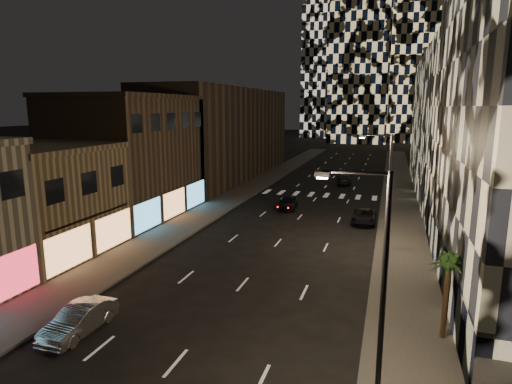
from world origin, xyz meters
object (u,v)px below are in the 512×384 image
Objects in this scene: streetlight_near at (377,281)px; car_dark_oncoming at (344,179)px; car_silver_parked at (79,320)px; palm_tree at (449,268)px; streetlight_far at (386,183)px; car_dark_rightlane at (364,217)px; car_dark_midlane at (288,202)px.

car_dark_oncoming is (-6.11, 49.27, -4.62)m from streetlight_near.
palm_tree is (17.30, 4.80, 2.96)m from car_silver_parked.
streetlight_far is 9.05m from car_dark_rightlane.
streetlight_near reaches higher than car_silver_parked.
streetlight_far is (0.00, 20.00, 0.00)m from streetlight_near.
streetlight_near is at bearing -6.33° from car_silver_parked.
car_dark_oncoming is 1.06× the size of car_dark_rightlane.
car_dark_rightlane is 21.65m from palm_tree.
car_silver_parked is at bearing -127.96° from streetlight_far.
streetlight_near is 1.78× the size of car_dark_oncoming.
palm_tree is (5.05, -20.84, 3.01)m from car_dark_rightlane.
palm_tree reaches higher than car_dark_midlane.
streetlight_near is 49.86m from car_dark_oncoming.
car_silver_parked is 0.96× the size of car_dark_midlane.
palm_tree reaches higher than car_dark_oncoming.
car_dark_oncoming is (-6.11, 29.27, -4.62)m from streetlight_far.
streetlight_far is at bearing 53.18° from car_silver_parked.
streetlight_far is 1.98× the size of car_dark_midlane.
car_silver_parked is (-14.15, -18.14, -4.63)m from streetlight_far.
car_silver_parked is 28.41m from car_dark_rightlane.
streetlight_far is 2.11× the size of palm_tree.
streetlight_far is 1.78× the size of car_dark_oncoming.
streetlight_near is 1.00× the size of streetlight_far.
car_dark_midlane is 0.95× the size of car_dark_rightlane.
palm_tree is at bearing -65.47° from car_dark_midlane.
car_silver_parked is at bearing -164.48° from palm_tree.
palm_tree is (9.26, -42.61, 2.94)m from car_dark_oncoming.
palm_tree is at bearing 16.66° from car_silver_parked.
streetlight_near reaches higher than car_dark_oncoming.
car_dark_midlane is (-10.34, 11.01, -4.58)m from streetlight_far.
palm_tree is at bearing -76.58° from car_dark_rightlane.
streetlight_far is 1.88× the size of car_dark_rightlane.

